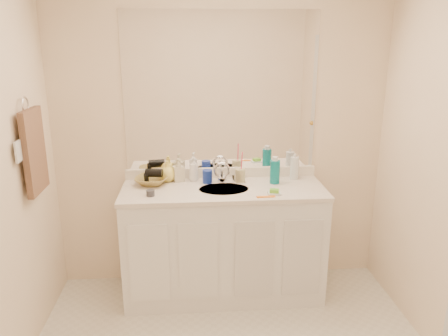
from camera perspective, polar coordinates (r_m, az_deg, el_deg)
name	(u,v)px	position (r m, az deg, el deg)	size (l,w,h in m)	color
wall_back	(221,138)	(3.44, -0.42, 3.92)	(2.60, 0.02, 2.40)	#FCE3C5
vanity_cabinet	(224,243)	(3.44, -0.07, -9.79)	(1.50, 0.55, 0.85)	white
countertop	(223,190)	(3.27, -0.07, -2.86)	(1.52, 0.57, 0.03)	silver
backsplash	(221,173)	(3.50, -0.39, -0.61)	(1.52, 0.03, 0.08)	white
sink_basin	(224,190)	(3.25, -0.04, -2.93)	(0.37, 0.37, 0.02)	beige
faucet	(222,175)	(3.40, -0.27, -0.86)	(0.02, 0.02, 0.11)	silver
mirror	(221,92)	(3.38, -0.42, 9.87)	(1.48, 0.01, 1.20)	white
blue_mug	(207,176)	(3.37, -2.19, -1.11)	(0.08, 0.08, 0.10)	#1731A4
tan_cup	(240,176)	(3.39, 2.13, -0.99)	(0.08, 0.08, 0.10)	#BCB484
toothbrush	(242,163)	(3.36, 2.32, 0.61)	(0.01, 0.01, 0.19)	#FF4366
mouthwash_bottle	(275,172)	(3.37, 6.66, -0.51)	(0.08, 0.08, 0.18)	#0A7781
clear_pump_bottle	(294,168)	(3.50, 9.17, 0.01)	(0.07, 0.07, 0.18)	white
soap_dish	(274,193)	(3.16, 6.59, -3.29)	(0.09, 0.08, 0.01)	silver
green_soap	(274,191)	(3.15, 6.60, -2.97)	(0.06, 0.05, 0.02)	#6BC42F
orange_comb	(266,197)	(3.09, 5.49, -3.76)	(0.13, 0.03, 0.01)	orange
dark_jar	(150,193)	(3.14, -9.58, -3.23)	(0.06, 0.06, 0.04)	#3B3C43
soap_bottle_white	(194,169)	(3.42, -4.00, -0.13)	(0.07, 0.07, 0.19)	white
soap_bottle_cream	(178,170)	(3.42, -5.98, -0.25)	(0.08, 0.08, 0.18)	beige
soap_bottle_yellow	(168,171)	(3.43, -7.39, -0.40)	(0.13, 0.13, 0.16)	#F9E360
wicker_basket	(152,180)	(3.38, -9.42, -1.61)	(0.25, 0.25, 0.06)	olive
hair_dryer	(154,173)	(3.36, -9.12, -0.64)	(0.06, 0.06, 0.13)	black
towel_ring	(25,105)	(3.04, -24.54, 7.48)	(0.11, 0.11, 0.01)	silver
hand_towel	(34,151)	(3.08, -23.53, 2.01)	(0.04, 0.32, 0.55)	#4C3528
switch_plate	(18,152)	(2.90, -25.29, 1.96)	(0.01, 0.09, 0.13)	white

